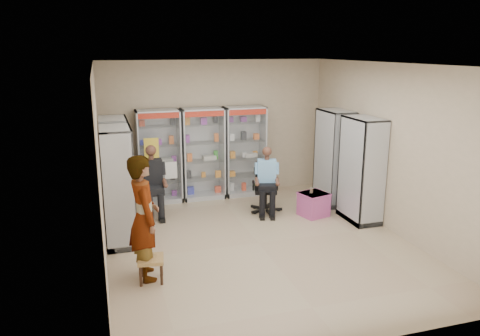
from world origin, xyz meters
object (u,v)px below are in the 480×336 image
object	(u,v)px
cabinet_back_mid	(203,154)
seated_shopkeeper	(267,182)
cabinet_left_far	(116,171)
office_chair	(266,188)
cabinet_left_near	(119,187)
woven_stool_a	(316,204)
cabinet_back_left	(159,157)
cabinet_right_near	(361,170)
wooden_chair	(152,191)
cabinet_right_far	(334,157)
cabinet_back_right	(244,151)
pink_trunk	(314,204)
standing_man	(144,218)
woven_stool_b	(151,269)

from	to	relation	value
cabinet_back_mid	seated_shopkeeper	size ratio (longest dim) A/B	1.57
cabinet_left_far	office_chair	distance (m)	2.95
seated_shopkeeper	cabinet_left_far	bearing A→B (deg)	-170.61
cabinet_left_near	woven_stool_a	world-z (taller)	cabinet_left_near
seated_shopkeeper	woven_stool_a	world-z (taller)	seated_shopkeeper
cabinet_back_left	cabinet_right_near	distance (m)	4.18
cabinet_right_near	cabinet_left_far	size ratio (longest dim) A/B	1.00
cabinet_right_near	cabinet_left_near	xyz separation A→B (m)	(-4.46, 0.20, 0.00)
cabinet_left_near	wooden_chair	distance (m)	1.56
cabinet_right_far	woven_stool_a	size ratio (longest dim) A/B	4.77
cabinet_left_near	cabinet_back_right	bearing A→B (deg)	125.65
cabinet_right_near	pink_trunk	bearing A→B (deg)	57.55
cabinet_right_near	woven_stool_a	bearing A→B (deg)	48.91
woven_stool_a	standing_man	size ratio (longest dim) A/B	0.23
woven_stool_b	cabinet_back_left	bearing A→B (deg)	80.42
cabinet_back_mid	cabinet_left_far	bearing A→B (deg)	-153.68
cabinet_back_mid	cabinet_right_near	xyz separation A→B (m)	(2.58, -2.23, 0.00)
cabinet_left_far	seated_shopkeeper	world-z (taller)	cabinet_left_far
office_chair	standing_man	world-z (taller)	standing_man
cabinet_left_near	woven_stool_a	xyz separation A→B (m)	(3.81, 0.36, -0.79)
woven_stool_b	standing_man	xyz separation A→B (m)	(-0.05, 0.15, 0.73)
cabinet_back_mid	woven_stool_b	bearing A→B (deg)	-113.56
cabinet_back_mid	wooden_chair	distance (m)	1.50
woven_stool_a	cabinet_back_right	bearing A→B (deg)	120.54
wooden_chair	office_chair	distance (m)	2.27
woven_stool_a	cabinet_back_mid	bearing A→B (deg)	139.25
woven_stool_a	standing_man	distance (m)	4.00
cabinet_left_far	woven_stool_b	distance (m)	2.77
wooden_chair	office_chair	bearing A→B (deg)	-12.99
cabinet_back_right	cabinet_back_left	bearing A→B (deg)	180.00
cabinet_back_left	cabinet_left_near	bearing A→B (deg)	-114.61
cabinet_back_right	cabinet_left_near	distance (m)	3.48
pink_trunk	woven_stool_b	size ratio (longest dim) A/B	1.35
cabinet_right_near	woven_stool_b	bearing A→B (deg)	107.78
cabinet_right_near	wooden_chair	world-z (taller)	cabinet_right_near
office_chair	woven_stool_b	xyz separation A→B (m)	(-2.56, -2.31, -0.32)
cabinet_back_mid	cabinet_right_far	xyz separation A→B (m)	(2.58, -1.13, 0.00)
cabinet_back_left	wooden_chair	world-z (taller)	cabinet_back_left
standing_man	cabinet_back_mid	bearing A→B (deg)	-30.92
cabinet_back_mid	cabinet_back_right	distance (m)	0.95
seated_shopkeeper	woven_stool_a	xyz separation A→B (m)	(0.92, -0.37, -0.43)
wooden_chair	cabinet_back_left	bearing A→B (deg)	71.10
cabinet_right_near	cabinet_right_far	bearing A→B (deg)	0.00
cabinet_back_left	seated_shopkeeper	bearing A→B (deg)	-33.31
cabinet_back_right	cabinet_left_far	bearing A→B (deg)	-161.81
cabinet_left_near	woven_stool_b	xyz separation A→B (m)	(0.33, -1.52, -0.82)
cabinet_back_left	woven_stool_b	world-z (taller)	cabinet_back_left
wooden_chair	pink_trunk	size ratio (longest dim) A/B	1.93
cabinet_back_left	woven_stool_b	xyz separation A→B (m)	(-0.60, -3.55, -0.82)
cabinet_back_left	cabinet_right_near	world-z (taller)	same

